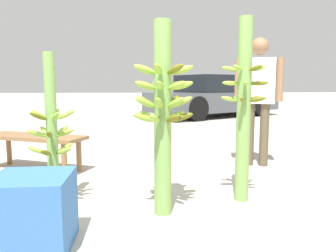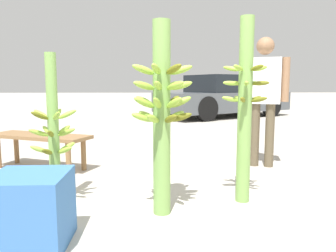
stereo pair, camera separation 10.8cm
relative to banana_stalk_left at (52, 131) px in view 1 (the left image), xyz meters
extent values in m
plane|color=#B2AA9E|center=(0.81, -0.44, -0.63)|extent=(80.00, 80.00, 0.00)
cylinder|color=#7AA851|center=(0.00, 0.00, 0.00)|extent=(0.09, 0.09, 1.27)
ellipsoid|color=#93BC3D|center=(0.06, -0.10, 0.13)|extent=(0.12, 0.16, 0.10)
ellipsoid|color=#93BC3D|center=(0.11, 0.03, 0.13)|extent=(0.17, 0.08, 0.10)
ellipsoid|color=#93BC3D|center=(0.01, 0.12, 0.13)|extent=(0.05, 0.17, 0.10)
ellipsoid|color=#93BC3D|center=(-0.11, 0.04, 0.13)|extent=(0.17, 0.10, 0.10)
ellipsoid|color=#656718|center=(-0.07, -0.09, 0.13)|extent=(0.14, 0.15, 0.10)
ellipsoid|color=#93BC3D|center=(-0.08, 0.09, -0.01)|extent=(0.14, 0.15, 0.10)
ellipsoid|color=#93BC3D|center=(-0.11, -0.05, -0.01)|extent=(0.17, 0.10, 0.10)
ellipsoid|color=#656718|center=(0.01, -0.12, -0.01)|extent=(0.06, 0.17, 0.10)
ellipsoid|color=#93BC3D|center=(0.11, -0.02, -0.01)|extent=(0.17, 0.07, 0.10)
ellipsoid|color=#93BC3D|center=(0.06, 0.10, -0.01)|extent=(0.12, 0.16, 0.10)
ellipsoid|color=#93BC3D|center=(-0.12, -0.01, -0.16)|extent=(0.17, 0.06, 0.09)
ellipsoid|color=#656718|center=(-0.02, -0.11, -0.16)|extent=(0.07, 0.17, 0.09)
ellipsoid|color=#93BC3D|center=(0.10, -0.06, -0.16)|extent=(0.16, 0.12, 0.09)
ellipsoid|color=#93BC3D|center=(0.09, 0.08, -0.16)|extent=(0.15, 0.14, 0.09)
ellipsoid|color=#93BC3D|center=(-0.05, 0.11, -0.16)|extent=(0.11, 0.17, 0.09)
cylinder|color=#7AA851|center=(0.90, -0.25, 0.11)|extent=(0.13, 0.13, 1.49)
ellipsoid|color=#93BC3D|center=(0.77, -0.17, 0.49)|extent=(0.18, 0.13, 0.10)
ellipsoid|color=#93BC3D|center=(0.76, -0.30, 0.49)|extent=(0.19, 0.11, 0.10)
ellipsoid|color=#93BC3D|center=(0.85, -0.39, 0.49)|extent=(0.10, 0.19, 0.10)
ellipsoid|color=#656718|center=(0.98, -0.37, 0.49)|extent=(0.14, 0.18, 0.10)
ellipsoid|color=#93BC3D|center=(1.04, -0.26, 0.49)|extent=(0.19, 0.06, 0.10)
ellipsoid|color=#656718|center=(1.00, -0.14, 0.49)|extent=(0.16, 0.17, 0.10)
ellipsoid|color=#93BC3D|center=(0.87, -0.10, 0.49)|extent=(0.08, 0.19, 0.10)
ellipsoid|color=#93BC3D|center=(0.86, -0.10, 0.37)|extent=(0.09, 0.19, 0.10)
ellipsoid|color=#656718|center=(0.76, -0.18, 0.37)|extent=(0.19, 0.12, 0.10)
ellipsoid|color=#93BC3D|center=(0.76, -0.31, 0.37)|extent=(0.19, 0.13, 0.10)
ellipsoid|color=#93BC3D|center=(0.87, -0.39, 0.37)|extent=(0.09, 0.19, 0.10)
ellipsoid|color=#93BC3D|center=(0.99, -0.36, 0.37)|extent=(0.16, 0.17, 0.10)
ellipsoid|color=#93BC3D|center=(1.04, -0.24, 0.37)|extent=(0.18, 0.05, 0.10)
ellipsoid|color=#93BC3D|center=(0.99, -0.13, 0.37)|extent=(0.15, 0.18, 0.10)
ellipsoid|color=#93BC3D|center=(0.87, -0.10, 0.25)|extent=(0.08, 0.19, 0.12)
ellipsoid|color=#93BC3D|center=(0.77, -0.18, 0.25)|extent=(0.18, 0.13, 0.12)
ellipsoid|color=#93BC3D|center=(0.76, -0.30, 0.25)|extent=(0.19, 0.12, 0.12)
ellipsoid|color=#93BC3D|center=(0.86, -0.38, 0.25)|extent=(0.09, 0.19, 0.12)
ellipsoid|color=#93BC3D|center=(0.98, -0.36, 0.25)|extent=(0.15, 0.18, 0.12)
ellipsoid|color=#93BC3D|center=(1.04, -0.25, 0.25)|extent=(0.18, 0.06, 0.12)
ellipsoid|color=#656718|center=(0.99, -0.14, 0.25)|extent=(0.16, 0.17, 0.12)
ellipsoid|color=#656718|center=(1.04, -0.28, 0.13)|extent=(0.19, 0.09, 0.10)
ellipsoid|color=#93BC3D|center=(1.01, -0.16, 0.13)|extent=(0.18, 0.15, 0.10)
ellipsoid|color=#656718|center=(0.90, -0.10, 0.13)|extent=(0.05, 0.18, 0.10)
ellipsoid|color=#93BC3D|center=(0.78, -0.15, 0.13)|extent=(0.17, 0.16, 0.10)
ellipsoid|color=#93BC3D|center=(0.75, -0.28, 0.13)|extent=(0.19, 0.09, 0.10)
ellipsoid|color=#93BC3D|center=(0.83, -0.38, 0.13)|extent=(0.13, 0.19, 0.10)
ellipsoid|color=#656718|center=(0.96, -0.38, 0.13)|extent=(0.12, 0.19, 0.10)
cylinder|color=#7AA851|center=(1.61, -0.01, 0.15)|extent=(0.12, 0.12, 1.57)
ellipsoid|color=#93BC3D|center=(1.50, 0.05, 0.52)|extent=(0.15, 0.10, 0.07)
ellipsoid|color=#93BC3D|center=(1.52, -0.09, 0.52)|extent=(0.13, 0.13, 0.07)
ellipsoid|color=#656718|center=(1.66, -0.12, 0.52)|extent=(0.10, 0.15, 0.07)
ellipsoid|color=#93BC3D|center=(1.73, 0.01, 0.52)|extent=(0.15, 0.06, 0.07)
ellipsoid|color=#93BC3D|center=(1.63, 0.12, 0.52)|extent=(0.06, 0.15, 0.07)
ellipsoid|color=#93BC3D|center=(1.58, -0.13, 0.39)|extent=(0.07, 0.15, 0.05)
ellipsoid|color=#656718|center=(1.72, -0.07, 0.39)|extent=(0.14, 0.11, 0.05)
ellipsoid|color=#93BC3D|center=(1.70, 0.08, 0.39)|extent=(0.13, 0.12, 0.05)
ellipsoid|color=#656718|center=(1.56, 0.11, 0.39)|extent=(0.09, 0.15, 0.05)
ellipsoid|color=#93BC3D|center=(1.48, -0.02, 0.39)|extent=(0.15, 0.05, 0.05)
ellipsoid|color=#93BC3D|center=(1.48, 0.01, 0.26)|extent=(0.15, 0.05, 0.07)
ellipsoid|color=#656718|center=(1.56, -0.12, 0.26)|extent=(0.09, 0.15, 0.07)
ellipsoid|color=#656718|center=(1.70, -0.09, 0.26)|extent=(0.13, 0.13, 0.07)
ellipsoid|color=#656718|center=(1.72, 0.06, 0.26)|extent=(0.15, 0.10, 0.07)
ellipsoid|color=#93BC3D|center=(1.58, 0.12, 0.26)|extent=(0.07, 0.15, 0.07)
cylinder|color=brown|center=(2.27, 1.18, -0.24)|extent=(0.14, 0.14, 0.78)
cylinder|color=brown|center=(2.10, 1.24, -0.24)|extent=(0.14, 0.14, 0.78)
cube|color=white|center=(2.19, 1.21, 0.43)|extent=(0.43, 0.30, 0.55)
cylinder|color=#936B4C|center=(2.41, 1.12, 0.44)|extent=(0.12, 0.12, 0.53)
cylinder|color=#936B4C|center=(1.96, 1.30, 0.44)|extent=(0.12, 0.12, 0.53)
sphere|color=#936B4C|center=(2.19, 1.21, 0.84)|extent=(0.21, 0.21, 0.21)
cube|color=olive|center=(-0.52, 1.19, -0.23)|extent=(1.31, 0.86, 0.04)
cylinder|color=olive|center=(-0.94, 1.52, -0.44)|extent=(0.06, 0.06, 0.38)
cylinder|color=olive|center=(0.01, 1.11, -0.44)|extent=(0.06, 0.06, 0.38)
cylinder|color=olive|center=(-0.11, 0.86, -0.44)|extent=(0.06, 0.06, 0.38)
cube|color=#4C5156|center=(3.09, 7.60, -0.15)|extent=(4.58, 3.61, 0.59)
cube|color=black|center=(3.24, 7.68, 0.41)|extent=(2.84, 2.55, 0.53)
cylinder|color=black|center=(2.33, 6.26, -0.28)|extent=(0.71, 0.52, 0.70)
cylinder|color=black|center=(1.55, 7.64, -0.28)|extent=(0.71, 0.52, 0.70)
cylinder|color=black|center=(4.64, 7.55, -0.28)|extent=(0.71, 0.52, 0.70)
cylinder|color=black|center=(3.86, 8.94, -0.28)|extent=(0.71, 0.52, 0.70)
cube|color=#386BB2|center=(0.06, -0.73, -0.40)|extent=(0.46, 0.46, 0.46)
camera|label=1|loc=(0.72, -2.73, 0.38)|focal=35.00mm
camera|label=2|loc=(0.82, -2.74, 0.38)|focal=35.00mm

